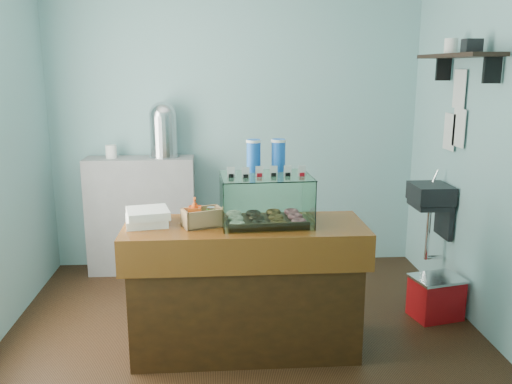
{
  "coord_description": "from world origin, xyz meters",
  "views": [
    {
      "loc": [
        -0.17,
        -3.69,
        1.92
      ],
      "look_at": [
        0.08,
        -0.15,
        1.1
      ],
      "focal_mm": 38.0,
      "sensor_mm": 36.0,
      "label": 1
    }
  ],
  "objects": [
    {
      "name": "back_shelf",
      "position": [
        -0.9,
        1.32,
        0.55
      ],
      "size": [
        1.0,
        0.32,
        1.1
      ],
      "primitive_type": "cube",
      "color": "gray",
      "rests_on": "ground"
    },
    {
      "name": "room_shell",
      "position": [
        0.03,
        0.01,
        1.71
      ],
      "size": [
        3.54,
        3.04,
        2.82
      ],
      "color": "#7FB9B7",
      "rests_on": "ground"
    },
    {
      "name": "ground",
      "position": [
        0.0,
        0.0,
        0.0
      ],
      "size": [
        3.5,
        3.5,
        0.0
      ],
      "primitive_type": "plane",
      "color": "black",
      "rests_on": "ground"
    },
    {
      "name": "pastry_boxes",
      "position": [
        -0.64,
        -0.21,
        0.95
      ],
      "size": [
        0.32,
        0.32,
        0.11
      ],
      "rotation": [
        0.0,
        0.0,
        0.18
      ],
      "color": "white",
      "rests_on": "counter"
    },
    {
      "name": "condiment_crate",
      "position": [
        -0.29,
        -0.27,
        0.97
      ],
      "size": [
        0.29,
        0.23,
        0.2
      ],
      "rotation": [
        0.0,
        0.0,
        0.35
      ],
      "color": "tan",
      "rests_on": "counter"
    },
    {
      "name": "red_cooler",
      "position": [
        1.51,
        0.13,
        0.17
      ],
      "size": [
        0.43,
        0.36,
        0.33
      ],
      "rotation": [
        0.0,
        0.0,
        0.23
      ],
      "color": "#B30E12",
      "rests_on": "ground"
    },
    {
      "name": "display_case",
      "position": [
        0.14,
        -0.19,
        1.08
      ],
      "size": [
        0.61,
        0.46,
        0.54
      ],
      "rotation": [
        0.0,
        0.0,
        0.05
      ],
      "color": "#301D0E",
      "rests_on": "counter"
    },
    {
      "name": "counter",
      "position": [
        0.0,
        -0.25,
        0.46
      ],
      "size": [
        1.6,
        0.6,
        0.9
      ],
      "color": "#40210C",
      "rests_on": "ground"
    },
    {
      "name": "coffee_urn",
      "position": [
        -0.67,
        1.32,
        1.37
      ],
      "size": [
        0.28,
        0.28,
        0.51
      ],
      "color": "silver",
      "rests_on": "back_shelf"
    }
  ]
}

